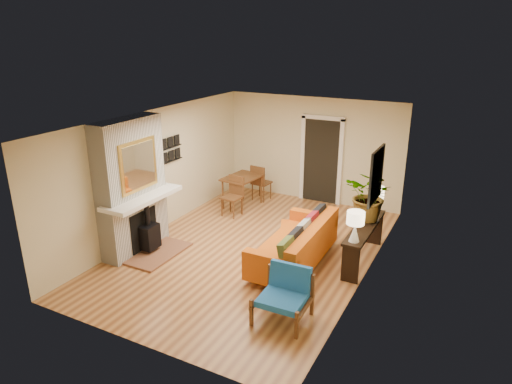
{
  "coord_description": "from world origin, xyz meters",
  "views": [
    {
      "loc": [
        3.82,
        -7.16,
        4.09
      ],
      "look_at": [
        0.0,
        0.2,
        1.15
      ],
      "focal_mm": 32.0,
      "sensor_mm": 36.0,
      "label": 1
    }
  ],
  "objects_px": {
    "sofa": "(298,245)",
    "houseplant": "(371,196)",
    "blue_chair": "(285,291)",
    "console_table": "(364,233)",
    "lamp_near": "(355,223)",
    "ottoman": "(298,234)",
    "dining_table": "(245,183)",
    "lamp_far": "(376,197)"
  },
  "relations": [
    {
      "from": "blue_chair",
      "to": "lamp_near",
      "type": "bearing_deg",
      "value": 69.21
    },
    {
      "from": "sofa",
      "to": "console_table",
      "type": "relative_size",
      "value": 1.22
    },
    {
      "from": "ottoman",
      "to": "lamp_far",
      "type": "xyz_separation_m",
      "value": [
        1.36,
        0.55,
        0.85
      ]
    },
    {
      "from": "ottoman",
      "to": "lamp_near",
      "type": "bearing_deg",
      "value": -32.99
    },
    {
      "from": "console_table",
      "to": "lamp_near",
      "type": "bearing_deg",
      "value": -90.0
    },
    {
      "from": "sofa",
      "to": "dining_table",
      "type": "xyz_separation_m",
      "value": [
        -2.29,
        2.14,
        0.21
      ]
    },
    {
      "from": "lamp_far",
      "to": "houseplant",
      "type": "bearing_deg",
      "value": -91.4
    },
    {
      "from": "blue_chair",
      "to": "ottoman",
      "type": "bearing_deg",
      "value": 107.89
    },
    {
      "from": "console_table",
      "to": "houseplant",
      "type": "bearing_deg",
      "value": 91.96
    },
    {
      "from": "sofa",
      "to": "lamp_near",
      "type": "distance_m",
      "value": 1.23
    },
    {
      "from": "sofa",
      "to": "houseplant",
      "type": "relative_size",
      "value": 2.31
    },
    {
      "from": "console_table",
      "to": "ottoman",
      "type": "bearing_deg",
      "value": 173.66
    },
    {
      "from": "console_table",
      "to": "lamp_far",
      "type": "xyz_separation_m",
      "value": [
        0.0,
        0.7,
        0.49
      ]
    },
    {
      "from": "houseplant",
      "to": "ottoman",
      "type": "bearing_deg",
      "value": -174.04
    },
    {
      "from": "sofa",
      "to": "houseplant",
      "type": "height_order",
      "value": "houseplant"
    },
    {
      "from": "blue_chair",
      "to": "houseplant",
      "type": "height_order",
      "value": "houseplant"
    },
    {
      "from": "sofa",
      "to": "blue_chair",
      "type": "bearing_deg",
      "value": -74.3
    },
    {
      "from": "dining_table",
      "to": "lamp_far",
      "type": "relative_size",
      "value": 3.22
    },
    {
      "from": "lamp_far",
      "to": "dining_table",
      "type": "bearing_deg",
      "value": 166.93
    },
    {
      "from": "sofa",
      "to": "dining_table",
      "type": "bearing_deg",
      "value": 136.94
    },
    {
      "from": "console_table",
      "to": "lamp_near",
      "type": "relative_size",
      "value": 3.43
    },
    {
      "from": "ottoman",
      "to": "dining_table",
      "type": "xyz_separation_m",
      "value": [
        -1.96,
        1.32,
        0.39
      ]
    },
    {
      "from": "console_table",
      "to": "blue_chair",
      "type": "bearing_deg",
      "value": -104.4
    },
    {
      "from": "blue_chair",
      "to": "houseplant",
      "type": "bearing_deg",
      "value": 77.4
    },
    {
      "from": "houseplant",
      "to": "lamp_far",
      "type": "bearing_deg",
      "value": 88.6
    },
    {
      "from": "sofa",
      "to": "ottoman",
      "type": "relative_size",
      "value": 2.42
    },
    {
      "from": "lamp_near",
      "to": "houseplant",
      "type": "distance_m",
      "value": 1.03
    },
    {
      "from": "sofa",
      "to": "lamp_far",
      "type": "height_order",
      "value": "lamp_far"
    },
    {
      "from": "console_table",
      "to": "houseplant",
      "type": "height_order",
      "value": "houseplant"
    },
    {
      "from": "lamp_far",
      "to": "houseplant",
      "type": "relative_size",
      "value": 0.55
    },
    {
      "from": "blue_chair",
      "to": "houseplant",
      "type": "relative_size",
      "value": 0.81
    },
    {
      "from": "console_table",
      "to": "houseplant",
      "type": "distance_m",
      "value": 0.7
    },
    {
      "from": "sofa",
      "to": "blue_chair",
      "type": "xyz_separation_m",
      "value": [
        0.45,
        -1.59,
        0.04
      ]
    },
    {
      "from": "blue_chair",
      "to": "lamp_far",
      "type": "relative_size",
      "value": 1.46
    },
    {
      "from": "ottoman",
      "to": "dining_table",
      "type": "bearing_deg",
      "value": 146.02
    },
    {
      "from": "sofa",
      "to": "houseplant",
      "type": "xyz_separation_m",
      "value": [
        1.02,
        0.96,
        0.82
      ]
    },
    {
      "from": "lamp_near",
      "to": "lamp_far",
      "type": "distance_m",
      "value": 1.43
    },
    {
      "from": "dining_table",
      "to": "lamp_far",
      "type": "distance_m",
      "value": 3.44
    },
    {
      "from": "ottoman",
      "to": "houseplant",
      "type": "xyz_separation_m",
      "value": [
        1.35,
        0.14,
        1.0
      ]
    },
    {
      "from": "sofa",
      "to": "console_table",
      "type": "distance_m",
      "value": 1.24
    },
    {
      "from": "ottoman",
      "to": "blue_chair",
      "type": "xyz_separation_m",
      "value": [
        0.78,
        -2.41,
        0.22
      ]
    },
    {
      "from": "blue_chair",
      "to": "lamp_near",
      "type": "xyz_separation_m",
      "value": [
        0.58,
        1.53,
        0.64
      ]
    }
  ]
}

